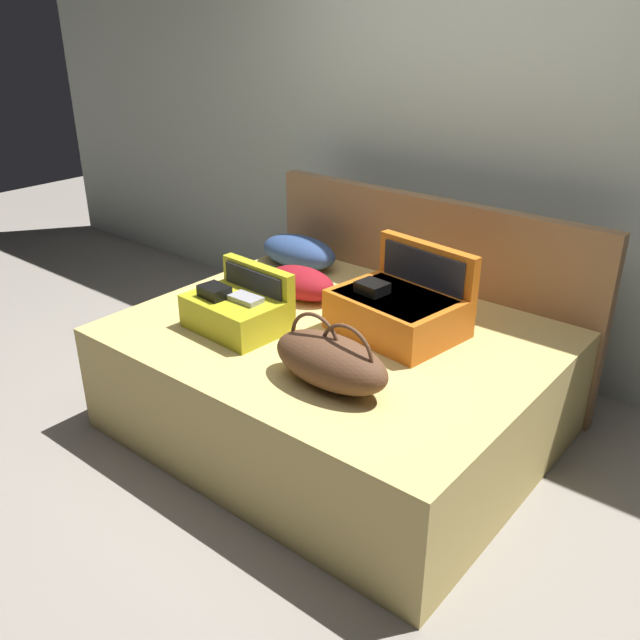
{
  "coord_description": "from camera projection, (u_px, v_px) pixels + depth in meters",
  "views": [
    {
      "loc": [
        1.78,
        -1.89,
        1.97
      ],
      "look_at": [
        0.0,
        0.28,
        0.66
      ],
      "focal_mm": 37.65,
      "sensor_mm": 36.0,
      "label": 1
    }
  ],
  "objects": [
    {
      "name": "back_wall",
      "position": [
        474.0,
        137.0,
        3.78
      ],
      "size": [
        8.0,
        0.1,
        2.6
      ],
      "primitive_type": "cube",
      "color": "#B7C1B2",
      "rests_on": "ground"
    },
    {
      "name": "hard_case_medium",
      "position": [
        237.0,
        309.0,
        3.2
      ],
      "size": [
        0.47,
        0.37,
        0.29
      ],
      "rotation": [
        0.0,
        0.0,
        -0.06
      ],
      "color": "gold",
      "rests_on": "bed"
    },
    {
      "name": "pillow_near_headboard",
      "position": [
        299.0,
        252.0,
        3.98
      ],
      "size": [
        0.51,
        0.28,
        0.19
      ],
      "primitive_type": "ellipsoid",
      "rotation": [
        0.0,
        0.0,
        0.01
      ],
      "color": "navy",
      "rests_on": "bed"
    },
    {
      "name": "pillow_center_head",
      "position": [
        301.0,
        283.0,
        3.55
      ],
      "size": [
        0.42,
        0.25,
        0.17
      ],
      "primitive_type": "ellipsoid",
      "rotation": [
        0.0,
        0.0,
        0.02
      ],
      "color": "maroon",
      "rests_on": "bed"
    },
    {
      "name": "duffel_bag",
      "position": [
        330.0,
        361.0,
        2.71
      ],
      "size": [
        0.55,
        0.27,
        0.3
      ],
      "rotation": [
        0.0,
        0.0,
        -0.02
      ],
      "color": "brown",
      "rests_on": "bed"
    },
    {
      "name": "hard_case_large",
      "position": [
        399.0,
        308.0,
        3.16
      ],
      "size": [
        0.62,
        0.53,
        0.4
      ],
      "rotation": [
        0.0,
        0.0,
        -0.14
      ],
      "color": "#D16619",
      "rests_on": "bed"
    },
    {
      "name": "bed",
      "position": [
        335.0,
        381.0,
        3.34
      ],
      "size": [
        1.99,
        1.58,
        0.56
      ],
      "primitive_type": "cube",
      "color": "tan",
      "rests_on": "ground"
    },
    {
      "name": "ground_plane",
      "position": [
        282.0,
        465.0,
        3.18
      ],
      "size": [
        12.0,
        12.0,
        0.0
      ],
      "primitive_type": "plane",
      "color": "gray"
    },
    {
      "name": "headboard",
      "position": [
        425.0,
        287.0,
        3.81
      ],
      "size": [
        2.03,
        0.08,
        1.04
      ],
      "primitive_type": "cube",
      "color": "olive",
      "rests_on": "ground"
    }
  ]
}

